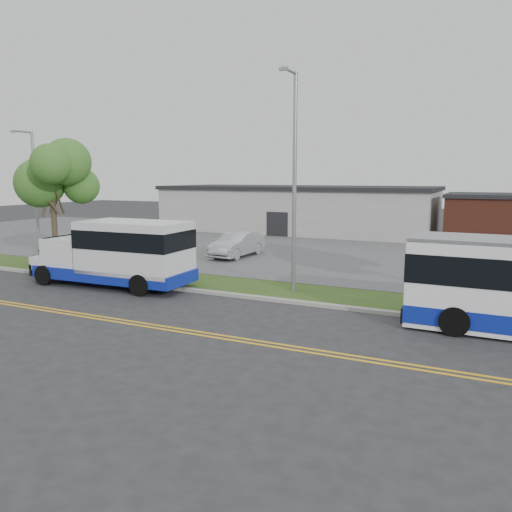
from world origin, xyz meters
The scene contains 17 objects.
ground centered at (0.00, 0.00, 0.00)m, with size 140.00×140.00×0.00m, color #28282B.
lane_line_north centered at (0.00, -3.85, 0.01)m, with size 70.00×0.12×0.01m, color gold.
lane_line_south centered at (0.00, -4.15, 0.01)m, with size 70.00×0.12×0.01m, color gold.
curb centered at (0.00, 1.10, 0.07)m, with size 80.00×0.30×0.15m, color #9E9B93.
verge centered at (0.00, 2.90, 0.05)m, with size 80.00×3.30×0.10m, color #2D4316.
parking_lot centered at (0.00, 17.00, 0.05)m, with size 80.00×25.00×0.10m, color #4C4C4F.
commercial_building centered at (-6.00, 27.00, 2.18)m, with size 25.40×10.40×4.35m.
brick_wing centered at (10.50, 26.00, 1.96)m, with size 6.30×7.30×3.90m.
tree_west centered at (-12.00, 3.20, 5.12)m, with size 4.40×4.40×6.91m.
streetlight_near centered at (3.00, 2.73, 5.23)m, with size 0.35×1.53×9.50m.
streetlight_far centered at (-16.00, 5.42, 4.48)m, with size 0.35×1.53×8.00m.
shuttle_bus centered at (-4.94, 0.63, 1.69)m, with size 8.35×3.02×3.16m.
pedestrian centered at (-11.54, 1.90, 0.89)m, with size 0.57×0.38×1.57m, color black.
parked_car_a centered at (-3.91, 10.52, 0.89)m, with size 1.68×4.82×1.59m, color #B5B9BD.
parked_car_b centered at (-13.84, 14.02, 0.75)m, with size 1.83×4.51×1.31m, color white.
grocery_bag_left centered at (-11.84, 1.65, 0.26)m, with size 0.32×0.32×0.32m, color white.
grocery_bag_right centered at (-11.24, 2.15, 0.26)m, with size 0.32×0.32×0.32m, color white.
Camera 1 is at (10.95, -17.73, 5.20)m, focal length 35.00 mm.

